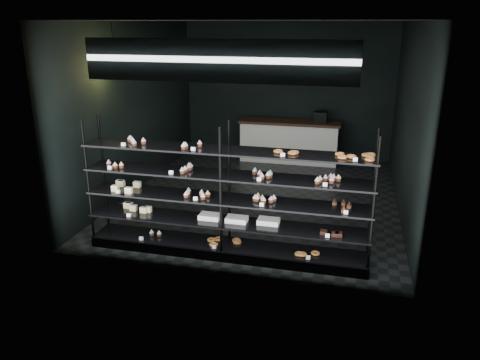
# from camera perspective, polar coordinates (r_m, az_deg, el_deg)

# --- Properties ---
(room) EXTENTS (5.01, 6.01, 3.20)m
(room) POSITION_cam_1_polar(r_m,az_deg,el_deg) (8.57, 2.81, 8.09)
(room) COLOR black
(room) RESTS_ON ground
(display_shelf) EXTENTS (4.00, 0.50, 1.91)m
(display_shelf) POSITION_cam_1_polar(r_m,az_deg,el_deg) (6.57, -2.05, -4.11)
(display_shelf) COLOR black
(display_shelf) RESTS_ON room
(signage) EXTENTS (3.30, 0.05, 0.50)m
(signage) POSITION_cam_1_polar(r_m,az_deg,el_deg) (5.60, -3.02, 14.30)
(signage) COLOR #0D1F42
(signage) RESTS_ON room
(pendant_lamp) EXTENTS (0.28, 0.28, 0.87)m
(pendant_lamp) POSITION_cam_1_polar(r_m,az_deg,el_deg) (8.02, -14.97, 12.91)
(pendant_lamp) COLOR black
(pendant_lamp) RESTS_ON room
(service_counter) EXTENTS (2.36, 0.65, 1.23)m
(service_counter) POSITION_cam_1_polar(r_m,az_deg,el_deg) (11.19, 6.08, 4.79)
(service_counter) COLOR silver
(service_counter) RESTS_ON room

